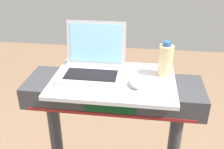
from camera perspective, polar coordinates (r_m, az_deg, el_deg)
desk_board at (r=1.31m, az=0.29°, el=-1.36°), size 0.61×0.43×0.02m
laptop at (r=1.35m, az=-4.15°, el=2.32°), size 0.32×0.27×0.25m
computer_mouse at (r=1.24m, az=5.10°, el=-1.82°), size 0.08×0.11×0.03m
water_bottle at (r=1.34m, az=11.69°, el=3.15°), size 0.07×0.07×0.18m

